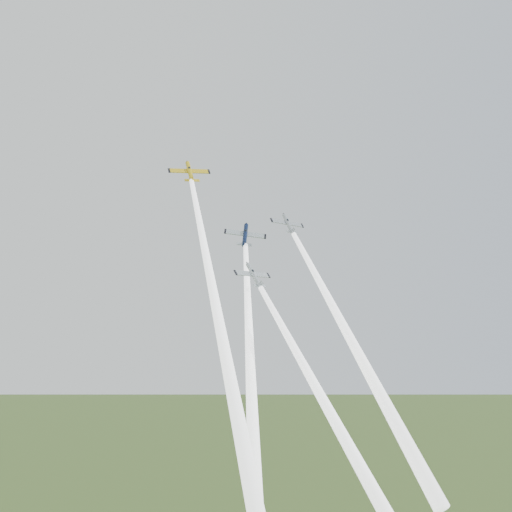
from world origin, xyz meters
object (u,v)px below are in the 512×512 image
Objects in this scene: plane_navy at (245,235)px; plane_yellow at (190,172)px; plane_silver_low at (254,275)px; plane_silver_right at (288,224)px.

plane_yellow is at bearing -179.93° from plane_navy.
plane_navy reaches higher than plane_silver_low.
plane_navy is 17.63m from plane_silver_low.
plane_navy is at bearing 62.05° from plane_silver_low.
plane_silver_right is (18.91, -7.34, -11.34)m from plane_yellow.
plane_silver_low is (-2.02, -14.44, -9.92)m from plane_navy.
plane_yellow is 17.44m from plane_navy.
plane_navy is 9.31m from plane_silver_right.
plane_silver_right reaches higher than plane_silver_low.
plane_yellow reaches higher than plane_navy.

